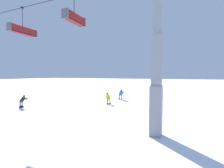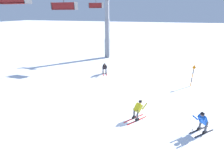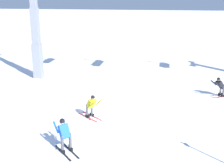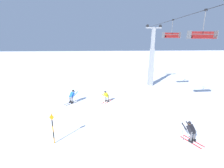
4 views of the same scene
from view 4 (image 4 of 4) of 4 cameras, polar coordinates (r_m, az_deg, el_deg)
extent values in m
plane|color=white|center=(17.02, 1.37, -7.95)|extent=(260.00, 260.00, 0.00)
cube|color=red|center=(17.95, -1.41, -6.68)|extent=(1.46, 1.15, 0.01)
cube|color=black|center=(17.92, -1.41, -6.43)|extent=(0.29, 0.26, 0.16)
cylinder|color=#4C4C51|center=(17.77, -1.42, -5.22)|extent=(0.13, 0.13, 0.65)
cube|color=red|center=(18.12, -2.29, -6.48)|extent=(1.46, 1.15, 0.01)
cube|color=black|center=(18.08, -2.30, -6.23)|extent=(0.29, 0.26, 0.16)
cylinder|color=#4C4C51|center=(17.94, -2.31, -5.03)|extent=(0.13, 0.13, 0.65)
cube|color=gold|center=(17.59, -2.18, -4.07)|extent=(0.69, 0.67, 0.64)
sphere|color=tan|center=(17.34, -2.50, -3.06)|extent=(0.21, 0.21, 0.21)
sphere|color=black|center=(17.33, -2.50, -2.95)|extent=(0.23, 0.23, 0.23)
cylinder|color=gold|center=(17.14, -2.23, -4.27)|extent=(0.43, 0.36, 0.42)
cylinder|color=gray|center=(17.29, -2.15, -6.10)|extent=(0.46, 0.21, 1.10)
cylinder|color=black|center=(17.53, -1.70, -7.07)|extent=(0.07, 0.07, 0.01)
cylinder|color=gold|center=(17.39, -3.50, -4.01)|extent=(0.43, 0.36, 0.42)
cylinder|color=gray|center=(17.58, -3.66, -5.76)|extent=(0.32, 0.40, 1.10)
cylinder|color=black|center=(17.87, -3.44, -6.66)|extent=(0.07, 0.07, 0.01)
cube|color=gray|center=(25.35, 14.24, 2.72)|extent=(0.68, 0.68, 2.93)
cube|color=gray|center=(24.93, 14.66, 9.31)|extent=(0.57, 0.57, 2.93)
cube|color=gray|center=(24.84, 15.12, 16.04)|extent=(0.46, 0.46, 2.93)
cube|color=gray|center=(24.93, 15.37, 19.60)|extent=(0.28, 2.34, 0.18)
cylinder|color=black|center=(25.32, 17.63, 19.94)|extent=(0.10, 0.44, 0.44)
cylinder|color=black|center=(24.62, 13.13, 20.39)|extent=(0.10, 0.44, 0.44)
cylinder|color=black|center=(15.15, 32.23, 22.59)|extent=(28.35, 0.05, 0.05)
cube|color=black|center=(19.79, 21.83, 21.39)|extent=(0.20, 0.16, 0.14)
cylinder|color=#4C4F54|center=(19.71, 21.63, 19.44)|extent=(0.07, 0.07, 1.36)
cube|color=maroon|center=(19.63, 21.28, 15.88)|extent=(0.45, 1.95, 0.06)
cube|color=maroon|center=(19.82, 21.09, 16.68)|extent=(0.06, 1.95, 0.55)
cylinder|color=#4C4F54|center=(19.37, 21.79, 16.76)|extent=(0.04, 1.85, 0.04)
cube|color=#4C4F54|center=(20.10, 23.93, 16.37)|extent=(0.57, 0.05, 0.63)
cube|color=#4C4F54|center=(19.23, 18.66, 16.97)|extent=(0.57, 0.05, 0.63)
cube|color=black|center=(15.31, 31.72, 22.55)|extent=(0.20, 0.16, 0.14)
cylinder|color=#4C4F54|center=(15.20, 31.29, 19.59)|extent=(0.07, 0.07, 1.61)
cube|color=maroon|center=(15.10, 30.58, 14.53)|extent=(0.45, 2.33, 0.06)
cube|color=maroon|center=(15.27, 30.28, 15.59)|extent=(0.06, 2.33, 0.55)
cylinder|color=#4C4F54|center=(14.86, 31.45, 15.61)|extent=(0.04, 2.21, 0.04)
cube|color=#4C4F54|center=(15.82, 34.22, 14.97)|extent=(0.57, 0.05, 0.63)
cube|color=#4C4F54|center=(14.46, 26.87, 16.14)|extent=(0.57, 0.05, 0.63)
cylinder|color=orange|center=(11.75, -20.82, -19.09)|extent=(0.07, 0.07, 0.44)
cylinder|color=black|center=(11.51, -21.03, -17.26)|extent=(0.07, 0.07, 0.44)
cylinder|color=orange|center=(11.29, -21.24, -15.35)|extent=(0.07, 0.07, 0.44)
cylinder|color=black|center=(11.09, -21.46, -13.38)|extent=(0.07, 0.07, 0.44)
cylinder|color=orange|center=(10.89, -21.68, -11.33)|extent=(0.07, 0.07, 0.44)
cylinder|color=orange|center=(10.89, -21.68, -11.50)|extent=(0.02, 0.28, 0.28)
cube|color=red|center=(12.49, 27.28, -18.82)|extent=(1.49, 0.70, 0.01)
cube|color=black|center=(12.44, 27.33, -18.48)|extent=(0.30, 0.21, 0.16)
cylinder|color=#4C4C51|center=(12.24, 27.56, -16.90)|extent=(0.13, 0.13, 0.64)
cube|color=red|center=(12.75, 28.20, -18.22)|extent=(1.49, 0.70, 0.01)
cube|color=black|center=(12.70, 28.25, -17.89)|extent=(0.30, 0.21, 0.16)
cylinder|color=#4C4C51|center=(12.50, 28.48, -16.32)|extent=(0.13, 0.13, 0.64)
cube|color=black|center=(12.27, 27.52, -14.76)|extent=(0.69, 0.61, 0.63)
sphere|color=#997051|center=(12.18, 27.01, -12.97)|extent=(0.21, 0.21, 0.21)
sphere|color=black|center=(12.17, 27.03, -12.83)|extent=(0.23, 0.23, 0.23)
cylinder|color=black|center=(12.24, 25.40, -14.14)|extent=(0.48, 0.27, 0.42)
cylinder|color=gray|center=(12.48, 24.85, -16.39)|extent=(0.41, 0.32, 1.09)
cylinder|color=black|center=(12.55, 25.21, -18.15)|extent=(0.07, 0.07, 0.01)
cylinder|color=black|center=(12.58, 26.66, -13.47)|extent=(0.48, 0.27, 0.42)
cylinder|color=gray|center=(12.89, 26.36, -15.54)|extent=(0.50, 0.10, 1.09)
cylinder|color=black|center=(13.02, 26.95, -17.09)|extent=(0.07, 0.07, 0.01)
cube|color=black|center=(18.36, -15.34, -6.72)|extent=(1.21, 1.28, 0.01)
cube|color=black|center=(18.33, -15.36, -6.47)|extent=(0.27, 0.28, 0.16)
cylinder|color=#4C4C51|center=(18.19, -15.45, -5.23)|extent=(0.13, 0.13, 0.69)
cube|color=black|center=(18.06, -14.64, -7.04)|extent=(1.21, 1.28, 0.01)
cube|color=black|center=(18.03, -14.65, -6.79)|extent=(0.27, 0.28, 0.16)
cylinder|color=#4C4C51|center=(17.89, -14.74, -5.53)|extent=(0.13, 0.13, 0.69)
cube|color=blue|center=(17.98, -14.74, -3.94)|extent=(0.69, 0.70, 0.67)
sphere|color=tan|center=(17.96, -14.38, -2.60)|extent=(0.23, 0.23, 0.23)
sphere|color=black|center=(17.95, -14.39, -2.50)|extent=(0.25, 0.25, 0.25)
cylinder|color=blue|center=(18.35, -14.18, -3.19)|extent=(0.41, 0.43, 0.45)
cylinder|color=gray|center=(18.60, -14.02, -4.91)|extent=(0.43, 0.28, 1.18)
cylinder|color=black|center=(18.68, -14.46, -6.15)|extent=(0.07, 0.07, 0.01)
cylinder|color=blue|center=(17.99, -13.32, -3.50)|extent=(0.41, 0.43, 0.45)
cylinder|color=gray|center=(18.18, -12.99, -5.32)|extent=(0.26, 0.44, 1.18)
cylinder|color=black|center=(18.18, -13.27, -6.65)|extent=(0.07, 0.07, 0.01)
camera|label=1|loc=(30.36, 30.17, 7.11)|focal=24.55mm
camera|label=2|loc=(26.35, -6.85, 15.12)|focal=26.75mm
camera|label=3|loc=(19.04, -56.17, 9.10)|focal=47.74mm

